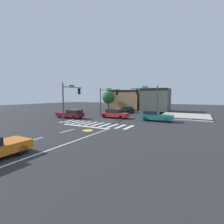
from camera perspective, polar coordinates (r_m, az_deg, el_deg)
The scene contains 14 objects.
ground_plane at distance 25.36m, azimuth -0.41°, elevation -2.71°, with size 120.00×120.00×0.00m, color #2B2B2D.
crosswalk_near at distance 21.59m, azimuth -6.22°, elevation -4.19°, with size 10.28×2.89×0.01m.
lane_markings at distance 15.31m, azimuth -19.15°, elevation -8.50°, with size 6.80×20.25×0.01m.
bike_detector_marking at distance 17.60m, azimuth -8.57°, elevation -6.44°, with size 1.13×1.13×0.01m.
curb_corner_northeast at distance 31.78m, azimuth 21.77°, elevation -1.30°, with size 10.00×10.60×0.15m.
storefront_row at distance 43.05m, azimuth 9.22°, elevation 4.25°, with size 15.67×5.42×5.57m.
traffic_signal_northeast at distance 28.02m, azimuth 12.43°, elevation 5.63°, with size 4.69×0.32×5.42m.
traffic_signal_southwest at distance 25.24m, azimuth -14.38°, elevation 5.63°, with size 0.32×4.23×5.58m.
traffic_signal_northwest at distance 32.02m, azimuth -1.56°, elevation 5.60°, with size 4.48×0.32×5.33m.
car_maroon at distance 27.78m, azimuth -14.26°, elevation -0.62°, with size 4.74×1.88×1.45m.
car_teal at distance 24.56m, azimuth 15.20°, elevation -1.37°, with size 4.39×1.78×1.49m.
car_red at distance 27.08m, azimuth 0.87°, elevation -0.60°, with size 4.54×1.93×1.47m.
car_black at distance 35.43m, azimuth 5.19°, elevation 0.76°, with size 1.95×4.48×1.37m.
roadside_tree at distance 41.47m, azimuth -1.30°, elevation 5.18°, with size 3.22×3.22×5.01m.
Camera 1 is at (12.18, -21.95, 3.64)m, focal length 25.93 mm.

